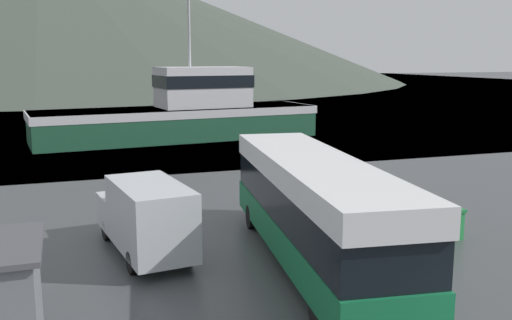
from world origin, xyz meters
TOP-DOWN VIEW (x-y plane):
  - water_surface at (0.00, 143.31)m, footprint 240.00×240.00m
  - hill_backdrop at (-11.42, 164.80)m, footprint 195.97×195.97m
  - tour_bus at (-1.20, 8.00)m, footprint 4.12×12.32m
  - delivery_van at (-6.01, 10.66)m, footprint 2.70×6.03m
  - fishing_boat at (0.77, 37.19)m, footprint 22.83×8.20m
  - storage_bin at (4.45, 8.92)m, footprint 1.01×1.01m

SIDE VIEW (x-z plane):
  - water_surface at x=0.00m, z-range 0.00..0.00m
  - storage_bin at x=4.45m, z-range 0.01..1.14m
  - delivery_van at x=-6.01m, z-range 0.07..2.56m
  - tour_bus at x=-1.20m, z-range 0.21..3.59m
  - fishing_boat at x=0.77m, z-range -3.37..7.53m
  - hill_backdrop at x=-11.42m, z-range 0.00..39.05m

